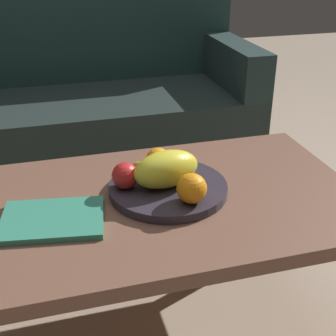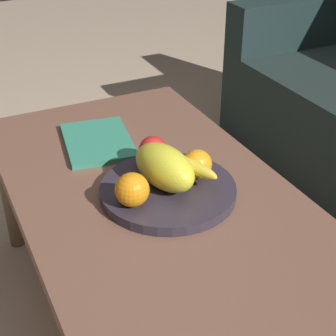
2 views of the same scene
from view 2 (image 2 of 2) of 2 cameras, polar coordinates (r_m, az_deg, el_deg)
ground_plane at (r=1.59m, az=-1.54°, el=-16.12°), size 8.00×8.00×0.00m
coffee_table at (r=1.32m, az=-1.79°, el=-3.96°), size 1.12×0.64×0.46m
fruit_bowl at (r=1.26m, az=0.00°, el=-2.43°), size 0.33×0.33×0.03m
melon_large_front at (r=1.23m, az=-0.38°, el=0.10°), size 0.20×0.14×0.10m
orange_front at (r=1.17m, az=-3.92°, el=-2.37°), size 0.08×0.08×0.08m
orange_left at (r=1.27m, az=3.20°, el=0.44°), size 0.07×0.07×0.07m
apple_front at (r=1.33m, az=-1.65°, el=1.96°), size 0.07×0.07×0.07m
banana_bunch at (r=1.26m, az=2.51°, el=-0.30°), size 0.17×0.14×0.06m
magazine at (r=1.49m, az=-7.65°, el=2.89°), size 0.27×0.22×0.02m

